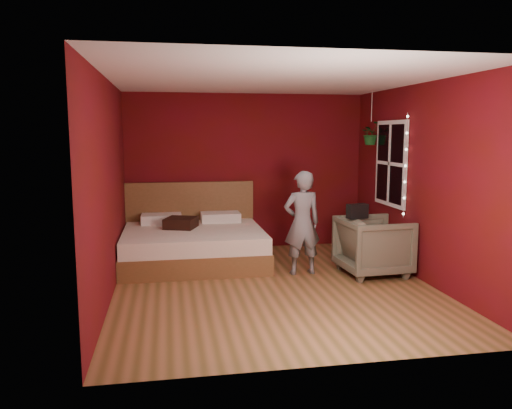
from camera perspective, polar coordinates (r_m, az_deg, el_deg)
name	(u,v)px	position (r m, az deg, el deg)	size (l,w,h in m)	color
floor	(274,286)	(6.50, 2.03, -9.30)	(4.50, 4.50, 0.00)	#95603B
room_walls	(274,155)	(6.20, 2.11, 5.66)	(4.04, 4.54, 2.62)	#5D0918
window	(391,164)	(7.70, 15.13, 4.55)	(0.05, 0.97, 1.27)	white
fairy_lights	(405,166)	(7.22, 16.71, 4.26)	(0.04, 0.04, 1.45)	silver
bed	(193,243)	(7.66, -7.19, -4.34)	(2.09, 1.78, 1.15)	brown
person	(302,223)	(6.92, 5.28, -2.10)	(0.53, 0.34, 1.44)	slate
armchair	(373,246)	(7.11, 13.28, -4.61)	(0.86, 0.89, 0.81)	#61614C
handbag	(357,211)	(6.88, 11.50, -0.75)	(0.27, 0.14, 0.20)	black
throw_pillow	(181,223)	(7.65, -8.58, -2.08)	(0.44, 0.44, 0.15)	black
hanging_plant	(371,133)	(8.17, 13.00, 7.93)	(0.38, 0.34, 0.84)	silver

